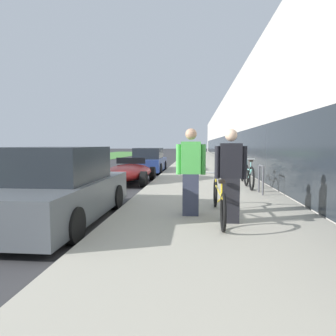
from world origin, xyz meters
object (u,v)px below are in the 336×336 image
object	(u,v)px
vintage_roadster_curbside	(128,172)
cruiser_bike_nearest	(249,176)
parked_sedan_curbside	(58,189)
tandem_bicycle	(219,200)
parked_sedan_far	(148,161)
person_rider	(230,176)
person_bystander	(191,172)
bike_rack_hoop	(261,176)
cruiser_bike_middle	(240,171)

from	to	relation	value
vintage_roadster_curbside	cruiser_bike_nearest	bearing A→B (deg)	-23.11
cruiser_bike_nearest	parked_sedan_curbside	world-z (taller)	parked_sedan_curbside
parked_sedan_curbside	cruiser_bike_nearest	bearing A→B (deg)	43.20
tandem_bicycle	parked_sedan_curbside	world-z (taller)	parked_sedan_curbside
parked_sedan_far	vintage_roadster_curbside	bearing A→B (deg)	-90.86
cruiser_bike_nearest	parked_sedan_far	world-z (taller)	parked_sedan_far
person_rider	tandem_bicycle	bearing A→B (deg)	117.95
parked_sedan_far	person_bystander	bearing A→B (deg)	-76.45
person_rider	cruiser_bike_nearest	size ratio (longest dim) A/B	0.98
parked_sedan_curbside	bike_rack_hoop	bearing A→B (deg)	33.88
tandem_bicycle	parked_sedan_curbside	distance (m)	3.27
parked_sedan_far	tandem_bicycle	bearing A→B (deg)	-73.90
person_rider	person_bystander	world-z (taller)	person_bystander
tandem_bicycle	vintage_roadster_curbside	world-z (taller)	vintage_roadster_curbside
person_bystander	parked_sedan_far	distance (m)	11.02
vintage_roadster_curbside	parked_sedan_far	xyz separation A→B (m)	(0.07, 4.80, 0.18)
tandem_bicycle	person_rider	xyz separation A→B (m)	(0.18, -0.35, 0.51)
cruiser_bike_nearest	vintage_roadster_curbside	bearing A→B (deg)	156.89
person_rider	cruiser_bike_middle	distance (m)	7.02
parked_sedan_curbside	parked_sedan_far	xyz separation A→B (m)	(0.12, 11.00, -0.06)
parked_sedan_far	cruiser_bike_middle	bearing A→B (deg)	-43.77
tandem_bicycle	parked_sedan_far	bearing A→B (deg)	106.10
cruiser_bike_nearest	person_bystander	bearing A→B (deg)	-115.04
person_rider	bike_rack_hoop	world-z (taller)	person_rider
cruiser_bike_nearest	cruiser_bike_middle	distance (m)	2.40
cruiser_bike_nearest	vintage_roadster_curbside	xyz separation A→B (m)	(-4.51, 1.93, -0.09)
parked_sedan_curbside	cruiser_bike_middle	bearing A→B (deg)	55.26
bike_rack_hoop	vintage_roadster_curbside	bearing A→B (deg)	146.97
bike_rack_hoop	parked_sedan_curbside	world-z (taller)	parked_sedan_curbside
parked_sedan_curbside	vintage_roadster_curbside	bearing A→B (deg)	89.57
bike_rack_hoop	cruiser_bike_nearest	bearing A→B (deg)	98.17
person_bystander	parked_sedan_far	xyz separation A→B (m)	(-2.58, 10.70, -0.40)
person_bystander	cruiser_bike_nearest	size ratio (longest dim) A/B	1.01
bike_rack_hoop	vintage_roadster_curbside	size ratio (longest dim) A/B	0.21
bike_rack_hoop	cruiser_bike_middle	bearing A→B (deg)	91.39
cruiser_bike_nearest	parked_sedan_far	bearing A→B (deg)	123.43
person_bystander	cruiser_bike_middle	distance (m)	6.69
parked_sedan_far	parked_sedan_curbside	bearing A→B (deg)	-90.62
person_rider	person_bystander	size ratio (longest dim) A/B	0.98
cruiser_bike_nearest	cruiser_bike_middle	bearing A→B (deg)	88.23
parked_sedan_curbside	parked_sedan_far	distance (m)	11.00
tandem_bicycle	bike_rack_hoop	bearing A→B (deg)	64.31
tandem_bicycle	person_rider	size ratio (longest dim) A/B	1.54
vintage_roadster_curbside	tandem_bicycle	bearing A→B (deg)	-62.14
person_rider	vintage_roadster_curbside	world-z (taller)	person_rider
bike_rack_hoop	person_bystander	bearing A→B (deg)	-125.14
person_rider	cruiser_bike_middle	world-z (taller)	person_rider
bike_rack_hoop	person_rider	bearing A→B (deg)	-110.67
person_rider	cruiser_bike_middle	size ratio (longest dim) A/B	1.02
person_bystander	cruiser_bike_nearest	bearing A→B (deg)	64.96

